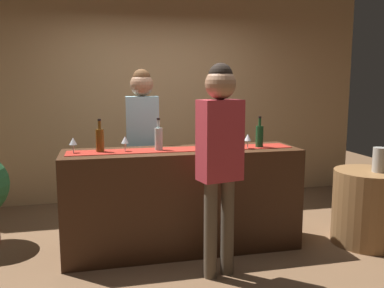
{
  "coord_description": "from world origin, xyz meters",
  "views": [
    {
      "loc": [
        -0.77,
        -3.69,
        1.59
      ],
      "look_at": [
        0.09,
        0.0,
        1.02
      ],
      "focal_mm": 37.95,
      "sensor_mm": 36.0,
      "label": 1
    }
  ],
  "objects": [
    {
      "name": "wine_bottle_green",
      "position": [
        0.76,
        -0.04,
        1.09
      ],
      "size": [
        0.07,
        0.07,
        0.3
      ],
      "color": "#194723",
      "rests_on": "bar_counter"
    },
    {
      "name": "wine_glass_near_customer",
      "position": [
        -0.99,
        0.01,
        1.08
      ],
      "size": [
        0.07,
        0.07,
        0.14
      ],
      "color": "silver",
      "rests_on": "bar_counter"
    },
    {
      "name": "ground_plane",
      "position": [
        0.0,
        0.0,
        0.0
      ],
      "size": [
        10.0,
        10.0,
        0.0
      ],
      "primitive_type": "plane",
      "color": "brown"
    },
    {
      "name": "wine_bottle_clear",
      "position": [
        -0.22,
        -0.0,
        1.09
      ],
      "size": [
        0.07,
        0.07,
        0.3
      ],
      "color": "#B2C6C1",
      "rests_on": "bar_counter"
    },
    {
      "name": "round_side_table",
      "position": [
        1.83,
        -0.29,
        0.37
      ],
      "size": [
        0.68,
        0.68,
        0.74
      ],
      "primitive_type": "cylinder",
      "color": "olive",
      "rests_on": "ground"
    },
    {
      "name": "wine_glass_mid_counter",
      "position": [
        0.61,
        -0.1,
        1.08
      ],
      "size": [
        0.07,
        0.07,
        0.14
      ],
      "color": "silver",
      "rests_on": "bar_counter"
    },
    {
      "name": "counter_runner_cloth",
      "position": [
        0.0,
        0.0,
        0.98
      ],
      "size": [
        2.12,
        0.28,
        0.01
      ],
      "primitive_type": "cube",
      "color": "maroon",
      "rests_on": "bar_counter"
    },
    {
      "name": "wine_bottle_amber",
      "position": [
        -0.75,
        0.02,
        1.09
      ],
      "size": [
        0.07,
        0.07,
        0.3
      ],
      "color": "brown",
      "rests_on": "bar_counter"
    },
    {
      "name": "bar_counter",
      "position": [
        0.0,
        0.0,
        0.49
      ],
      "size": [
        2.23,
        0.6,
        0.97
      ],
      "primitive_type": "cube",
      "color": "#3D2314",
      "rests_on": "ground"
    },
    {
      "name": "vase_on_side_table",
      "position": [
        1.88,
        -0.35,
        0.86
      ],
      "size": [
        0.13,
        0.13,
        0.24
      ],
      "primitive_type": "cylinder",
      "color": "#A8A399",
      "rests_on": "round_side_table"
    },
    {
      "name": "wine_glass_far_end",
      "position": [
        -0.53,
        -0.01,
        1.08
      ],
      "size": [
        0.07,
        0.07,
        0.14
      ],
      "color": "silver",
      "rests_on": "bar_counter"
    },
    {
      "name": "customer_sipping",
      "position": [
        0.18,
        -0.62,
        1.09
      ],
      "size": [
        0.38,
        0.27,
        1.75
      ],
      "rotation": [
        0.0,
        0.0,
        0.23
      ],
      "color": "brown",
      "rests_on": "ground"
    },
    {
      "name": "back_wall",
      "position": [
        0.0,
        1.9,
        1.45
      ],
      "size": [
        6.0,
        0.12,
        2.9
      ],
      "primitive_type": "cube",
      "color": "tan",
      "rests_on": "ground"
    },
    {
      "name": "bartender",
      "position": [
        -0.31,
        0.58,
        1.08
      ],
      "size": [
        0.35,
        0.24,
        1.74
      ],
      "rotation": [
        0.0,
        0.0,
        3.07
      ],
      "color": "#26262B",
      "rests_on": "ground"
    }
  ]
}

